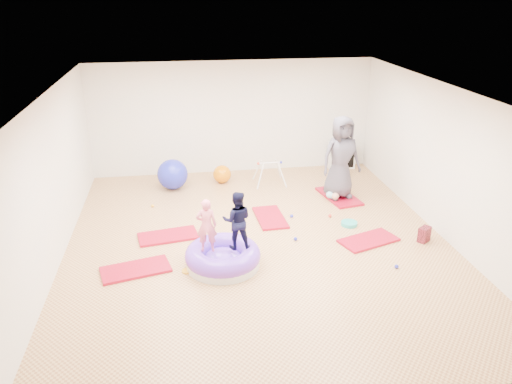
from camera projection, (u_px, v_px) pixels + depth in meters
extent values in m
cube|color=tan|center=(259.00, 243.00, 9.29)|extent=(7.00, 8.00, 0.01)
cube|color=white|center=(259.00, 93.00, 8.23)|extent=(7.00, 8.00, 0.01)
cube|color=silver|center=(233.00, 118.00, 12.41)|extent=(7.00, 0.01, 2.80)
cube|color=silver|center=(322.00, 305.00, 5.11)|extent=(7.00, 0.01, 2.80)
cube|color=silver|center=(50.00, 184.00, 8.25)|extent=(0.01, 8.00, 2.80)
cube|color=silver|center=(444.00, 162.00, 9.27)|extent=(0.01, 8.00, 2.80)
cube|color=#A41339|center=(136.00, 269.00, 8.37)|extent=(1.23, 0.82, 0.05)
cube|color=#A41339|center=(168.00, 236.00, 9.49)|extent=(1.18, 0.73, 0.05)
cube|color=#A41339|center=(270.00, 217.00, 10.25)|extent=(0.60, 1.12, 0.05)
cube|color=#A41339|center=(368.00, 240.00, 9.33)|extent=(1.21, 0.87, 0.05)
cube|color=#A41339|center=(339.00, 196.00, 11.29)|extent=(0.82, 1.31, 0.05)
cylinder|color=silver|center=(223.00, 262.00, 8.51)|extent=(1.25, 1.25, 0.14)
torus|color=#6B37D4|center=(223.00, 255.00, 8.46)|extent=(1.29, 1.29, 0.34)
ellipsoid|color=#6B37D4|center=(223.00, 259.00, 8.49)|extent=(0.69, 0.69, 0.31)
imported|color=pink|center=(206.00, 223.00, 8.16)|extent=(0.36, 0.26, 0.94)
imported|color=black|center=(237.00, 218.00, 8.24)|extent=(0.54, 0.45, 1.02)
imported|color=#45414F|center=(341.00, 157.00, 10.88)|extent=(0.98, 0.72, 1.84)
ellipsoid|color=#90D5EF|center=(333.00, 194.00, 11.07)|extent=(0.33, 0.21, 0.19)
sphere|color=tan|center=(335.00, 196.00, 10.93)|extent=(0.15, 0.15, 0.15)
sphere|color=#1F26BC|center=(295.00, 239.00, 9.36)|extent=(0.07, 0.07, 0.07)
sphere|color=#1F26BC|center=(292.00, 216.00, 10.29)|extent=(0.07, 0.07, 0.07)
sphere|color=gold|center=(153.00, 206.00, 10.77)|extent=(0.07, 0.07, 0.07)
sphere|color=#2A8627|center=(336.00, 195.00, 11.34)|extent=(0.07, 0.07, 0.07)
sphere|color=#1F26BC|center=(397.00, 267.00, 8.43)|extent=(0.07, 0.07, 0.07)
sphere|color=#E13E2C|center=(211.00, 235.00, 9.51)|extent=(0.07, 0.07, 0.07)
sphere|color=#E13E2C|center=(330.00, 216.00, 10.30)|extent=(0.07, 0.07, 0.07)
sphere|color=#1F26BC|center=(173.00, 174.00, 11.66)|extent=(0.71, 0.71, 0.71)
sphere|color=orange|center=(222.00, 174.00, 12.07)|extent=(0.43, 0.43, 0.43)
cylinder|color=silver|center=(260.00, 177.00, 11.67)|extent=(0.21, 0.22, 0.56)
cylinder|color=silver|center=(257.00, 170.00, 12.11)|extent=(0.21, 0.22, 0.56)
cylinder|color=silver|center=(282.00, 175.00, 11.75)|extent=(0.21, 0.22, 0.56)
cylinder|color=silver|center=(278.00, 169.00, 12.18)|extent=(0.21, 0.22, 0.56)
cylinder|color=silver|center=(270.00, 163.00, 11.83)|extent=(0.55, 0.03, 0.03)
sphere|color=#E13E2C|center=(258.00, 163.00, 11.79)|extent=(0.07, 0.07, 0.07)
sphere|color=#1F26BC|center=(281.00, 162.00, 11.87)|extent=(0.07, 0.07, 0.07)
cube|color=silver|center=(341.00, 155.00, 13.04)|extent=(0.69, 0.33, 0.69)
cube|color=black|center=(343.00, 157.00, 12.89)|extent=(0.59, 0.02, 0.59)
cube|color=silver|center=(342.00, 156.00, 12.99)|extent=(0.02, 0.23, 0.61)
cube|color=silver|center=(342.00, 156.00, 12.99)|extent=(0.61, 0.23, 0.02)
cylinder|color=#27ADA7|center=(349.00, 224.00, 9.96)|extent=(0.32, 0.32, 0.07)
cube|color=#A22237|center=(424.00, 234.00, 9.29)|extent=(0.29, 0.27, 0.29)
cylinder|color=gold|center=(187.00, 271.00, 8.34)|extent=(0.18, 0.18, 0.03)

